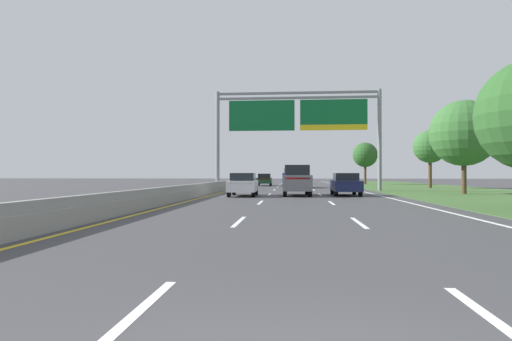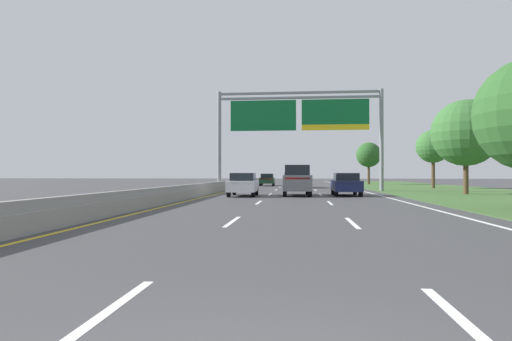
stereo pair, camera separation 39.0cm
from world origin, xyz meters
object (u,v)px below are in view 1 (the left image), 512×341
(pickup_truck_blue, at_px, (292,178))
(roadside_tree_mid, at_px, (464,133))
(car_white_left_lane_sedan, at_px, (243,184))
(roadside_tree_far, at_px, (430,147))
(overhead_sign_gantry, at_px, (297,119))
(car_navy_right_lane_sedan, at_px, (346,184))
(roadside_tree_distant, at_px, (365,155))
(car_grey_centre_lane_suv, at_px, (297,180))
(car_darkgreen_left_lane_sedan, at_px, (264,179))

(pickup_truck_blue, xyz_separation_m, roadside_tree_mid, (12.82, -14.56, 3.49))
(car_white_left_lane_sedan, bearing_deg, roadside_tree_far, -46.46)
(overhead_sign_gantry, relative_size, car_white_left_lane_sedan, 3.39)
(car_navy_right_lane_sedan, height_order, roadside_tree_distant, roadside_tree_distant)
(car_navy_right_lane_sedan, relative_size, car_grey_centre_lane_suv, 0.93)
(car_darkgreen_left_lane_sedan, relative_size, roadside_tree_distant, 0.71)
(overhead_sign_gantry, height_order, roadside_tree_mid, overhead_sign_gantry)
(pickup_truck_blue, relative_size, roadside_tree_far, 0.87)
(pickup_truck_blue, distance_m, car_grey_centre_lane_suv, 17.85)
(overhead_sign_gantry, xyz_separation_m, car_grey_centre_lane_suv, (-0.17, -9.05, -5.39))
(pickup_truck_blue, bearing_deg, car_white_left_lane_sedan, 170.13)
(pickup_truck_blue, height_order, car_white_left_lane_sedan, pickup_truck_blue)
(roadside_tree_distant, bearing_deg, car_darkgreen_left_lane_sedan, -146.57)
(roadside_tree_distant, bearing_deg, car_white_left_lane_sedan, -111.88)
(pickup_truck_blue, relative_size, roadside_tree_mid, 0.77)
(overhead_sign_gantry, bearing_deg, car_white_left_lane_sedan, -111.12)
(car_darkgreen_left_lane_sedan, relative_size, roadside_tree_mid, 0.63)
(pickup_truck_blue, height_order, roadside_tree_mid, roadside_tree_mid)
(pickup_truck_blue, height_order, car_darkgreen_left_lane_sedan, pickup_truck_blue)
(car_grey_centre_lane_suv, relative_size, roadside_tree_far, 0.76)
(overhead_sign_gantry, relative_size, roadside_tree_far, 2.42)
(overhead_sign_gantry, xyz_separation_m, pickup_truck_blue, (-0.49, 8.79, -5.42))
(pickup_truck_blue, relative_size, roadside_tree_distant, 0.87)
(car_navy_right_lane_sedan, distance_m, car_darkgreen_left_lane_sedan, 25.52)
(overhead_sign_gantry, distance_m, car_white_left_lane_sedan, 12.02)
(car_navy_right_lane_sedan, distance_m, roadside_tree_far, 20.35)
(car_navy_right_lane_sedan, bearing_deg, car_grey_centre_lane_suv, 98.94)
(roadside_tree_distant, bearing_deg, pickup_truck_blue, -123.10)
(car_navy_right_lane_sedan, xyz_separation_m, roadside_tree_mid, (9.08, 2.76, 3.75))
(overhead_sign_gantry, height_order, car_grey_centre_lane_suv, overhead_sign_gantry)
(pickup_truck_blue, height_order, roadside_tree_far, roadside_tree_far)
(car_white_left_lane_sedan, distance_m, car_darkgreen_left_lane_sedan, 25.80)
(car_white_left_lane_sedan, xyz_separation_m, car_grey_centre_lane_suv, (3.64, 0.83, 0.28))
(overhead_sign_gantry, bearing_deg, car_grey_centre_lane_suv, -91.10)
(car_grey_centre_lane_suv, bearing_deg, car_white_left_lane_sedan, 101.40)
(car_darkgreen_left_lane_sedan, bearing_deg, car_white_left_lane_sedan, 179.30)
(car_grey_centre_lane_suv, distance_m, car_darkgreen_left_lane_sedan, 25.27)
(pickup_truck_blue, distance_m, car_white_left_lane_sedan, 18.97)
(car_navy_right_lane_sedan, relative_size, roadside_tree_far, 0.71)
(car_white_left_lane_sedan, height_order, car_darkgreen_left_lane_sedan, same)
(car_white_left_lane_sedan, distance_m, car_navy_right_lane_sedan, 7.20)
(overhead_sign_gantry, relative_size, pickup_truck_blue, 2.78)
(pickup_truck_blue, bearing_deg, roadside_tree_far, -92.10)
(roadside_tree_far, height_order, roadside_tree_distant, roadside_tree_far)
(car_navy_right_lane_sedan, xyz_separation_m, car_grey_centre_lane_suv, (-3.43, -0.52, 0.28))
(overhead_sign_gantry, bearing_deg, car_darkgreen_left_lane_sedan, 104.19)
(pickup_truck_blue, relative_size, car_white_left_lane_sedan, 1.22)
(car_white_left_lane_sedan, relative_size, roadside_tree_far, 0.71)
(overhead_sign_gantry, distance_m, car_darkgreen_left_lane_sedan, 17.38)
(pickup_truck_blue, height_order, car_grey_centre_lane_suv, pickup_truck_blue)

